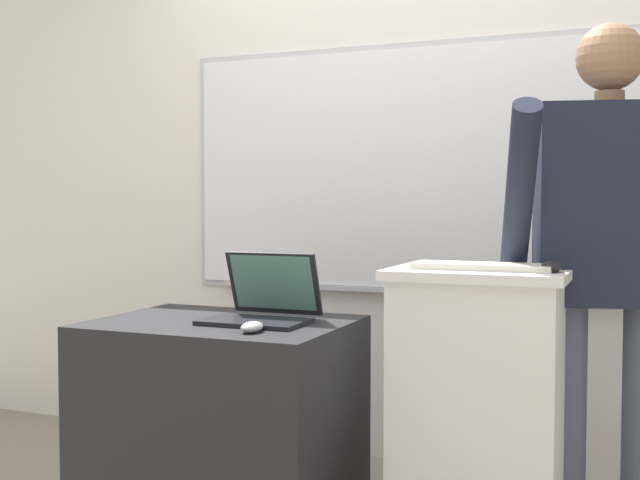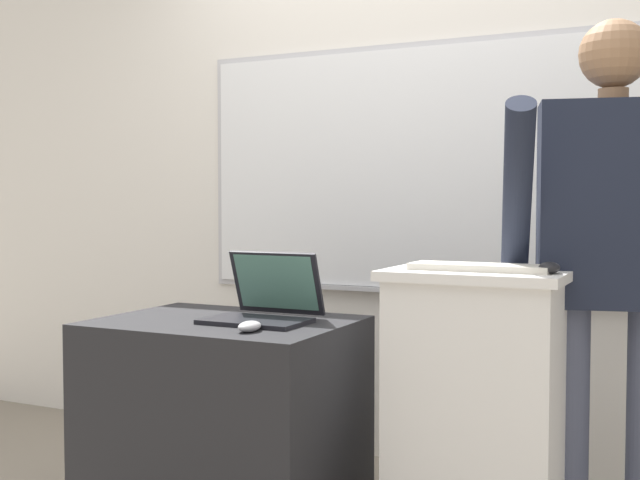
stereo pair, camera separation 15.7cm
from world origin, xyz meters
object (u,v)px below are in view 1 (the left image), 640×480
person_presenter (607,254)px  computer_mouse_by_keyboard (551,267)px  side_desk (222,430)px  computer_mouse_by_laptop (252,327)px  lectern_podium (479,418)px  wireless_keyboard (482,266)px  laptop (264,302)px

person_presenter → computer_mouse_by_keyboard: (-0.14, -0.24, -0.03)m
side_desk → person_presenter: 1.40m
side_desk → computer_mouse_by_laptop: size_ratio=8.52×
lectern_podium → person_presenter: 0.65m
lectern_podium → computer_mouse_by_laptop: bearing=-155.9°
computer_mouse_by_laptop → computer_mouse_by_keyboard: size_ratio=1.00×
wireless_keyboard → laptop: bearing=-179.5°
wireless_keyboard → computer_mouse_by_laptop: bearing=-160.6°
person_presenter → lectern_podium: bearing=-169.2°
laptop → computer_mouse_by_keyboard: size_ratio=3.44×
wireless_keyboard → computer_mouse_by_laptop: (-0.67, -0.23, -0.19)m
wireless_keyboard → computer_mouse_by_keyboard: (0.20, -0.01, 0.01)m
computer_mouse_by_laptop → laptop: bearing=107.3°
laptop → computer_mouse_by_laptop: 0.24m
side_desk → computer_mouse_by_keyboard: (1.08, 0.04, 0.59)m
laptop → wireless_keyboard: size_ratio=0.82×
lectern_podium → laptop: 0.80m
lectern_podium → person_presenter: person_presenter is taller
side_desk → laptop: 0.47m
computer_mouse_by_laptop → computer_mouse_by_keyboard: (0.87, 0.22, 0.20)m
lectern_podium → computer_mouse_by_keyboard: size_ratio=9.54×
wireless_keyboard → person_presenter: bearing=33.0°
person_presenter → laptop: size_ratio=4.99×
laptop → computer_mouse_by_laptop: bearing=-72.7°
laptop → computer_mouse_by_keyboard: bearing=-0.4°
side_desk → computer_mouse_by_keyboard: computer_mouse_by_keyboard is taller
lectern_podium → side_desk: lectern_podium is taller
person_presenter → wireless_keyboard: (-0.35, -0.22, -0.03)m
lectern_podium → wireless_keyboard: 0.49m
side_desk → person_presenter: bearing=12.9°
wireless_keyboard → computer_mouse_by_laptop: 0.73m
side_desk → person_presenter: (1.22, 0.28, 0.62)m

